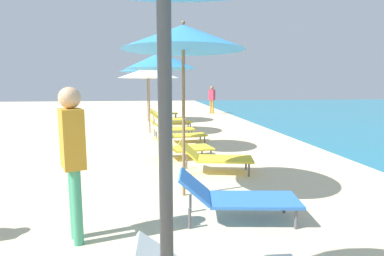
# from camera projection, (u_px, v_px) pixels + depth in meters

# --- Properties ---
(umbrella_fourth) EXTENTS (1.88, 1.88, 2.72)m
(umbrella_fourth) POSITION_uv_depth(u_px,v_px,m) (183.00, 38.00, 4.57)
(umbrella_fourth) COLOR olive
(umbrella_fourth) RESTS_ON ground
(lounger_fourth_shoreside) EXTENTS (1.58, 0.86, 0.63)m
(lounger_fourth_shoreside) POSITION_uv_depth(u_px,v_px,m) (214.00, 157.00, 6.15)
(lounger_fourth_shoreside) COLOR yellow
(lounger_fourth_shoreside) RESTS_ON ground
(lounger_fourth_inland) EXTENTS (1.62, 0.79, 0.64)m
(lounger_fourth_inland) POSITION_uv_depth(u_px,v_px,m) (236.00, 196.00, 3.97)
(lounger_fourth_inland) COLOR blue
(lounger_fourth_inland) RESTS_ON ground
(umbrella_fifth) EXTENTS (1.83, 1.83, 2.67)m
(umbrella_fifth) POSITION_uv_depth(u_px,v_px,m) (161.00, 61.00, 7.92)
(umbrella_fifth) COLOR silver
(umbrella_fifth) RESTS_ON ground
(lounger_fifth_shoreside) EXTENTS (1.49, 0.75, 0.55)m
(lounger_fifth_shoreside) POSITION_uv_depth(u_px,v_px,m) (182.00, 134.00, 9.43)
(lounger_fifth_shoreside) COLOR yellow
(lounger_fifth_shoreside) RESTS_ON ground
(lounger_fifth_inland) EXTENTS (1.45, 0.95, 0.50)m
(lounger_fifth_inland) POSITION_uv_depth(u_px,v_px,m) (184.00, 147.00, 7.38)
(lounger_fifth_inland) COLOR yellow
(lounger_fifth_inland) RESTS_ON ground
(umbrella_sixth) EXTENTS (2.19, 2.19, 2.46)m
(umbrella_sixth) POSITION_uv_depth(u_px,v_px,m) (149.00, 73.00, 10.95)
(umbrella_sixth) COLOR olive
(umbrella_sixth) RESTS_ON ground
(lounger_sixth_shoreside) EXTENTS (1.44, 0.71, 0.64)m
(lounger_sixth_shoreside) POSITION_uv_depth(u_px,v_px,m) (174.00, 121.00, 12.48)
(lounger_sixth_shoreside) COLOR yellow
(lounger_sixth_shoreside) RESTS_ON ground
(lounger_sixth_inland) EXTENTS (1.51, 0.75, 0.59)m
(lounger_sixth_inland) POSITION_uv_depth(u_px,v_px,m) (172.00, 128.00, 10.36)
(lounger_sixth_inland) COLOR yellow
(lounger_sixth_inland) RESTS_ON ground
(umbrella_farthest) EXTENTS (2.59, 2.59, 2.96)m
(umbrella_farthest) POSITION_uv_depth(u_px,v_px,m) (147.00, 66.00, 14.46)
(umbrella_farthest) COLOR olive
(umbrella_farthest) RESTS_ON ground
(lounger_farthest_shoreside) EXTENTS (1.47, 0.64, 0.54)m
(lounger_farthest_shoreside) POSITION_uv_depth(u_px,v_px,m) (163.00, 113.00, 16.01)
(lounger_farthest_shoreside) COLOR yellow
(lounger_farthest_shoreside) RESTS_ON ground
(lounger_farthest_inland) EXTENTS (1.65, 0.82, 0.59)m
(lounger_farthest_inland) POSITION_uv_depth(u_px,v_px,m) (167.00, 118.00, 13.68)
(lounger_farthest_inland) COLOR yellow
(lounger_farthest_inland) RESTS_ON ground
(person_walking_near) EXTENTS (0.41, 0.41, 1.70)m
(person_walking_near) POSITION_uv_depth(u_px,v_px,m) (212.00, 97.00, 18.66)
(person_walking_near) COLOR orange
(person_walking_near) RESTS_ON ground
(person_walking_far) EXTENTS (0.34, 0.42, 1.75)m
(person_walking_far) POSITION_uv_depth(u_px,v_px,m) (73.00, 149.00, 3.33)
(person_walking_far) COLOR #3F9972
(person_walking_far) RESTS_ON ground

